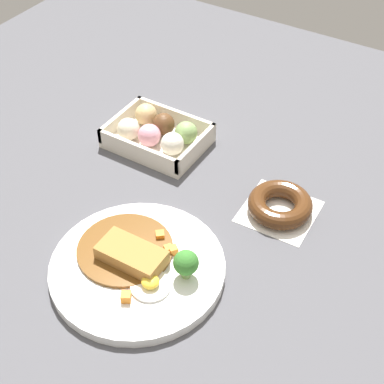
% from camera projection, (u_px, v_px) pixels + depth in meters
% --- Properties ---
extents(ground_plane, '(1.60, 1.60, 0.00)m').
position_uv_depth(ground_plane, '(169.00, 236.00, 0.99)').
color(ground_plane, '#4C4C51').
extents(curry_plate, '(0.28, 0.28, 0.07)m').
position_uv_depth(curry_plate, '(139.00, 266.00, 0.92)').
color(curry_plate, white).
rests_on(curry_plate, ground_plane).
extents(donut_box, '(0.19, 0.14, 0.06)m').
position_uv_depth(donut_box, '(158.00, 134.00, 1.16)').
color(donut_box, beige).
rests_on(donut_box, ground_plane).
extents(chocolate_ring_donut, '(0.13, 0.13, 0.03)m').
position_uv_depth(chocolate_ring_donut, '(280.00, 205.00, 1.02)').
color(chocolate_ring_donut, white).
rests_on(chocolate_ring_donut, ground_plane).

